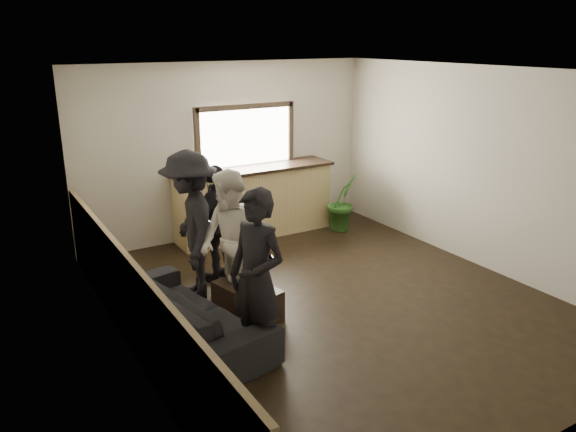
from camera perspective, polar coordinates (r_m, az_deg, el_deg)
ground at (r=7.14m, az=4.47°, el=-8.53°), size 5.00×6.00×0.01m
room_shell at (r=6.24m, az=-0.77°, el=2.05°), size 5.01×6.01×2.80m
bar_counter at (r=9.22m, az=-3.51°, el=1.90°), size 2.70×0.68×2.13m
sofa at (r=6.23m, az=-10.03°, el=-9.69°), size 1.27×2.29×0.63m
coffee_table at (r=6.73m, az=-4.14°, el=-8.56°), size 0.63×0.90×0.36m
cup_a at (r=6.75m, az=-5.61°, el=-6.30°), size 0.19×0.19×0.10m
cup_b at (r=6.61m, az=-2.58°, el=-6.87°), size 0.12×0.12×0.08m
potted_plant at (r=9.54m, az=5.56°, el=1.47°), size 0.63×0.54×0.99m
person_a at (r=5.54m, az=-3.18°, el=-6.31°), size 0.64×0.77×1.80m
person_b at (r=6.59m, az=-5.89°, el=-2.76°), size 0.71×0.88×1.72m
person_c at (r=7.01m, az=-9.85°, el=-0.98°), size 0.97×1.35×1.87m
person_d at (r=7.48m, az=-7.09°, el=-0.78°), size 1.01×0.74×1.59m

